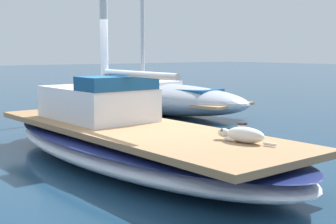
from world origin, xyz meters
TOP-DOWN VIEW (x-y plane):
  - ground_plane at (0.00, 0.00)m, footprint 120.00×120.00m
  - sailboat_main at (0.00, 0.00)m, footprint 2.86×7.35m
  - cabin_house at (-0.06, 1.12)m, footprint 1.50×2.28m
  - dog_white at (0.48, -2.13)m, footprint 0.37×0.95m
  - deck_winch at (0.80, -1.78)m, footprint 0.16×0.16m
  - moored_boat_starboard_side at (4.23, 5.28)m, footprint 3.70×6.80m

SIDE VIEW (x-z plane):
  - ground_plane at x=0.00m, z-range 0.00..0.00m
  - sailboat_main at x=0.00m, z-range 0.01..0.67m
  - moored_boat_starboard_side at x=4.23m, z-range -2.25..3.28m
  - deck_winch at x=0.80m, z-range 0.65..0.86m
  - dog_white at x=0.48m, z-range 0.66..0.88m
  - cabin_house at x=-0.06m, z-range 0.59..1.43m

